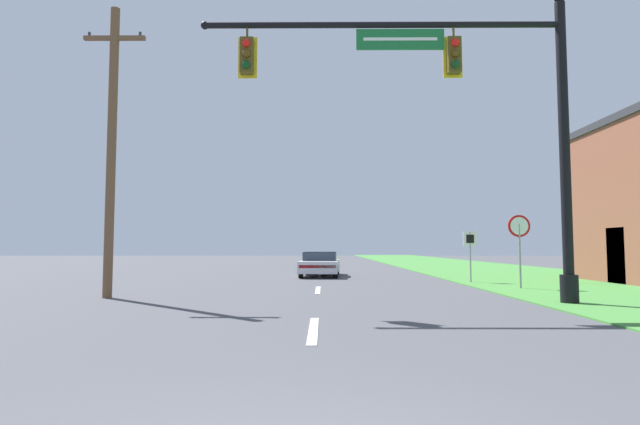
{
  "coord_description": "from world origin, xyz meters",
  "views": [
    {
      "loc": [
        0.17,
        -2.78,
        1.44
      ],
      "look_at": [
        0.0,
        25.53,
        3.4
      ],
      "focal_mm": 28.0,
      "sensor_mm": 36.0,
      "label": 1
    }
  ],
  "objects_px": {
    "stop_sign": "(519,235)",
    "utility_pole_near": "(112,145)",
    "signal_mast": "(474,111)",
    "car_ahead": "(320,264)",
    "route_sign_post": "(470,245)"
  },
  "relations": [
    {
      "from": "car_ahead",
      "to": "stop_sign",
      "type": "distance_m",
      "value": 10.38
    },
    {
      "from": "signal_mast",
      "to": "utility_pole_near",
      "type": "xyz_separation_m",
      "value": [
        -10.05,
        1.5,
        -0.58
      ]
    },
    {
      "from": "car_ahead",
      "to": "route_sign_post",
      "type": "relative_size",
      "value": 2.32
    },
    {
      "from": "utility_pole_near",
      "to": "signal_mast",
      "type": "bearing_deg",
      "value": -8.51
    },
    {
      "from": "utility_pole_near",
      "to": "route_sign_post",
      "type": "bearing_deg",
      "value": 26.08
    },
    {
      "from": "signal_mast",
      "to": "stop_sign",
      "type": "height_order",
      "value": "signal_mast"
    },
    {
      "from": "stop_sign",
      "to": "car_ahead",
      "type": "bearing_deg",
      "value": 131.98
    },
    {
      "from": "car_ahead",
      "to": "route_sign_post",
      "type": "xyz_separation_m",
      "value": [
        6.07,
        -4.7,
        0.92
      ]
    },
    {
      "from": "car_ahead",
      "to": "utility_pole_near",
      "type": "height_order",
      "value": "utility_pole_near"
    },
    {
      "from": "stop_sign",
      "to": "utility_pole_near",
      "type": "relative_size",
      "value": 0.3
    },
    {
      "from": "car_ahead",
      "to": "utility_pole_near",
      "type": "relative_size",
      "value": 0.56
    },
    {
      "from": "utility_pole_near",
      "to": "car_ahead",
      "type": "bearing_deg",
      "value": 60.53
    },
    {
      "from": "route_sign_post",
      "to": "stop_sign",
      "type": "bearing_deg",
      "value": -74.44
    },
    {
      "from": "car_ahead",
      "to": "signal_mast",
      "type": "bearing_deg",
      "value": -71.47
    },
    {
      "from": "signal_mast",
      "to": "utility_pole_near",
      "type": "bearing_deg",
      "value": 171.49
    }
  ]
}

